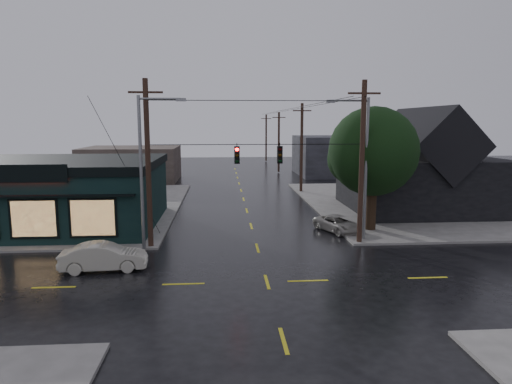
{
  "coord_description": "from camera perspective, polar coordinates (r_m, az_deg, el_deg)",
  "views": [
    {
      "loc": [
        -2.09,
        -20.97,
        7.62
      ],
      "look_at": [
        -0.16,
        4.95,
        3.64
      ],
      "focal_mm": 32.0,
      "sensor_mm": 36.0,
      "label": 1
    }
  ],
  "objects": [
    {
      "name": "utility_pole_ne",
      "position": [
        29.78,
        12.75,
        -6.34
      ],
      "size": [
        2.0,
        0.32,
        10.15
      ],
      "primitive_type": null,
      "color": "black",
      "rests_on": "ground"
    },
    {
      "name": "utility_pole_nw",
      "position": [
        28.85,
        -12.98,
        -6.83
      ],
      "size": [
        2.0,
        0.32,
        10.15
      ],
      "primitive_type": null,
      "color": "black",
      "rests_on": "ground"
    },
    {
      "name": "bg_building_west",
      "position": [
        62.36,
        -15.27,
        3.41
      ],
      "size": [
        12.0,
        10.0,
        4.4
      ],
      "primitive_type": "cube",
      "color": "#352C27",
      "rests_on": "ground"
    },
    {
      "name": "sedan_cream",
      "position": [
        25.12,
        -18.48,
        -7.7
      ],
      "size": [
        4.49,
        1.92,
        1.44
      ],
      "primitive_type": "imported",
      "rotation": [
        0.0,
        0.0,
        1.66
      ],
      "color": "#B1AE9C",
      "rests_on": "ground"
    },
    {
      "name": "utility_pole_far_a",
      "position": [
        50.3,
        5.63,
        -0.05
      ],
      "size": [
        2.0,
        0.32,
        9.65
      ],
      "primitive_type": null,
      "color": "black",
      "rests_on": "ground"
    },
    {
      "name": "corner_tree",
      "position": [
        32.53,
        14.45,
        4.89
      ],
      "size": [
        6.17,
        6.17,
        8.58
      ],
      "color": "black",
      "rests_on": "ground"
    },
    {
      "name": "sidewalk_ne",
      "position": [
        47.16,
        23.76,
        -1.25
      ],
      "size": [
        28.0,
        28.0,
        0.15
      ],
      "primitive_type": "cube",
      "color": "#63625D",
      "rests_on": "ground"
    },
    {
      "name": "suv_silver",
      "position": [
        32.57,
        10.26,
        -3.94
      ],
      "size": [
        3.31,
        4.48,
        1.13
      ],
      "primitive_type": "imported",
      "rotation": [
        0.0,
        0.0,
        0.4
      ],
      "color": "#9E9A92",
      "rests_on": "ground"
    },
    {
      "name": "sidewalk_nw",
      "position": [
        45.35,
        -27.46,
        -1.86
      ],
      "size": [
        28.0,
        28.0,
        0.15
      ],
      "primitive_type": "cube",
      "color": "#63625D",
      "rests_on": "ground"
    },
    {
      "name": "streetlight_nw",
      "position": [
        28.23,
        -13.8,
        -7.21
      ],
      "size": [
        5.4,
        0.3,
        9.15
      ],
      "primitive_type": null,
      "color": "slate",
      "rests_on": "ground"
    },
    {
      "name": "ne_building",
      "position": [
        41.76,
        19.97,
        3.86
      ],
      "size": [
        12.6,
        11.6,
        8.75
      ],
      "color": "black",
      "rests_on": "ground"
    },
    {
      "name": "pizza_shop",
      "position": [
        36.64,
        -24.83,
        -0.04
      ],
      "size": [
        16.3,
        12.34,
        4.9
      ],
      "color": "black",
      "rests_on": "ground"
    },
    {
      "name": "bg_building_east",
      "position": [
        68.58,
        11.09,
        4.51
      ],
      "size": [
        14.0,
        12.0,
        5.6
      ],
      "primitive_type": "cube",
      "color": "#232328",
      "rests_on": "ground"
    },
    {
      "name": "utility_pole_far_b",
      "position": [
        69.92,
        2.84,
        2.44
      ],
      "size": [
        2.0,
        0.32,
        9.15
      ],
      "primitive_type": null,
      "color": "black",
      "rests_on": "ground"
    },
    {
      "name": "utility_pole_far_c",
      "position": [
        89.71,
        1.26,
        3.83
      ],
      "size": [
        2.0,
        0.32,
        9.15
      ],
      "primitive_type": null,
      "color": "black",
      "rests_on": "ground"
    },
    {
      "name": "ground_plane",
      "position": [
        22.41,
        1.38,
        -11.17
      ],
      "size": [
        160.0,
        160.0,
        0.0
      ],
      "primitive_type": "plane",
      "color": "black"
    },
    {
      "name": "span_signal_assembly",
      "position": [
        27.63,
        0.3,
        4.72
      ],
      "size": [
        13.0,
        0.48,
        1.23
      ],
      "color": "black",
      "rests_on": "ground"
    },
    {
      "name": "streetlight_ne",
      "position": [
        30.57,
        13.27,
        -5.96
      ],
      "size": [
        5.4,
        0.3,
        9.15
      ],
      "primitive_type": null,
      "color": "slate",
      "rests_on": "ground"
    }
  ]
}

